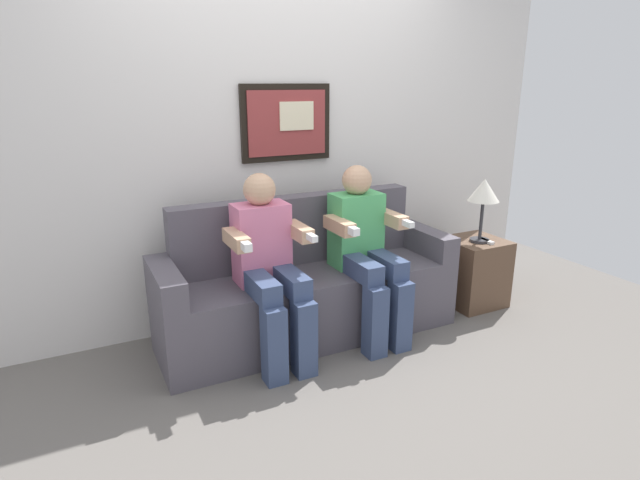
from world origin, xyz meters
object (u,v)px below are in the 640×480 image
couch (308,290)px  side_table_right (473,272)px  person_on_right (365,247)px  table_lamp (484,193)px  spare_remote_on_table (486,241)px  person_on_left (269,262)px

couch → side_table_right: couch is taller
person_on_right → side_table_right: person_on_right is taller
couch → person_on_right: 0.47m
person_on_right → table_lamp: person_on_right is taller
side_table_right → spare_remote_on_table: bearing=-78.7°
couch → person_on_right: person_on_right is taller
table_lamp → spare_remote_on_table: size_ratio=3.54×
side_table_right → spare_remote_on_table: spare_remote_on_table is taller
table_lamp → spare_remote_on_table: bearing=-57.6°
couch → person_on_right: (0.33, -0.17, 0.29)m
person_on_right → couch: bearing=152.9°
couch → spare_remote_on_table: 1.37m
person_on_left → side_table_right: size_ratio=2.22×
couch → spare_remote_on_table: (1.34, -0.19, 0.20)m
side_table_right → person_on_left: bearing=-177.9°
person_on_right → side_table_right: 1.06m
person_on_right → spare_remote_on_table: person_on_right is taller
person_on_left → spare_remote_on_table: person_on_left is taller
table_lamp → spare_remote_on_table: 0.35m
side_table_right → table_lamp: bearing=-103.4°
person_on_right → table_lamp: bearing=1.2°
couch → spare_remote_on_table: couch is taller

